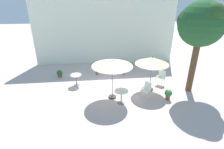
% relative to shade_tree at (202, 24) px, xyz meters
% --- Properties ---
extents(ground_plane, '(60.00, 60.00, 0.00)m').
position_rel_shade_tree_xyz_m(ground_plane, '(-4.71, 0.93, -3.98)').
color(ground_plane, beige).
extents(villa_facade, '(11.62, 0.30, 5.30)m').
position_rel_shade_tree_xyz_m(villa_facade, '(-4.71, 5.60, -1.33)').
color(villa_facade, white).
rests_on(villa_facade, ground).
extents(shade_tree, '(2.56, 2.44, 5.22)m').
position_rel_shade_tree_xyz_m(shade_tree, '(0.00, 0.00, 0.00)').
color(shade_tree, brown).
rests_on(shade_tree, ground).
extents(patio_umbrella_0, '(1.97, 1.97, 2.19)m').
position_rel_shade_tree_xyz_m(patio_umbrella_0, '(-2.43, 0.28, -2.07)').
color(patio_umbrella_0, '#2D2D2D').
rests_on(patio_umbrella_0, ground).
extents(patio_umbrella_1, '(2.22, 2.22, 2.30)m').
position_rel_shade_tree_xyz_m(patio_umbrella_1, '(-4.84, -0.37, -1.91)').
color(patio_umbrella_1, '#2D2D2D').
rests_on(patio_umbrella_1, ground).
extents(cafe_table_0, '(0.74, 0.74, 0.77)m').
position_rel_shade_tree_xyz_m(cafe_table_0, '(-4.43, -1.00, -3.44)').
color(cafe_table_0, white).
rests_on(cafe_table_0, ground).
extents(cafe_table_1, '(0.71, 0.71, 0.74)m').
position_rel_shade_tree_xyz_m(cafe_table_1, '(-6.99, 1.44, -3.46)').
color(cafe_table_1, white).
rests_on(cafe_table_1, ground).
extents(patio_chair_0, '(0.63, 0.63, 0.91)m').
position_rel_shade_tree_xyz_m(patio_chair_0, '(-2.89, -0.50, -3.46)').
color(patio_chair_0, white).
rests_on(patio_chair_0, ground).
extents(patio_chair_1, '(0.65, 0.65, 0.94)m').
position_rel_shade_tree_xyz_m(patio_chair_1, '(-1.49, 0.94, -3.44)').
color(patio_chair_1, white).
rests_on(patio_chair_1, ground).
extents(potted_plant_0, '(0.41, 0.41, 0.61)m').
position_rel_shade_tree_xyz_m(potted_plant_0, '(-1.75, -0.92, -3.62)').
color(potted_plant_0, brown).
rests_on(potted_plant_0, ground).
extents(potted_plant_1, '(0.20, 0.20, 0.79)m').
position_rel_shade_tree_xyz_m(potted_plant_1, '(-5.60, 2.98, -3.59)').
color(potted_plant_1, '#A55338').
rests_on(potted_plant_1, ground).
extents(potted_plant_2, '(0.39, 0.39, 0.54)m').
position_rel_shade_tree_xyz_m(potted_plant_2, '(-2.84, 3.83, -3.69)').
color(potted_plant_2, '#B45E39').
rests_on(potted_plant_2, ground).
extents(potted_plant_3, '(0.25, 0.25, 0.87)m').
position_rel_shade_tree_xyz_m(potted_plant_3, '(-3.61, 2.78, -3.53)').
color(potted_plant_3, '#B0623B').
rests_on(potted_plant_3, ground).
extents(potted_plant_4, '(0.40, 0.41, 0.53)m').
position_rel_shade_tree_xyz_m(potted_plant_4, '(-8.28, 2.83, -3.69)').
color(potted_plant_4, '#995436').
rests_on(potted_plant_4, ground).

